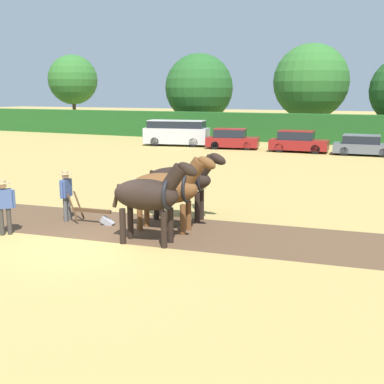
% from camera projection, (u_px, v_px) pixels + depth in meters
% --- Properties ---
extents(ground_plane, '(240.00, 240.00, 0.00)m').
position_uv_depth(ground_plane, '(84.00, 246.00, 13.68)').
color(ground_plane, '#A88E4C').
extents(plowed_furrow_strip, '(21.53, 6.11, 0.01)m').
position_uv_depth(plowed_furrow_strip, '(76.00, 222.00, 16.24)').
color(plowed_furrow_strip, brown).
rests_on(plowed_furrow_strip, ground).
extents(hedgerow, '(75.83, 1.46, 2.55)m').
position_uv_depth(hedgerow, '(314.00, 129.00, 42.02)').
color(hedgerow, '#1E511E').
rests_on(hedgerow, ground).
extents(tree_far_left, '(6.05, 6.05, 9.02)m').
position_uv_depth(tree_far_left, '(73.00, 80.00, 59.54)').
color(tree_far_left, '#423323').
rests_on(tree_far_left, ground).
extents(tree_left, '(7.29, 7.29, 8.54)m').
position_uv_depth(tree_left, '(199.00, 88.00, 51.68)').
color(tree_left, '#4C3823').
rests_on(tree_left, ground).
extents(tree_center_left, '(7.35, 7.35, 9.10)m').
position_uv_depth(tree_center_left, '(311.00, 82.00, 46.99)').
color(tree_center_left, '#423323').
rests_on(tree_center_left, ground).
extents(draft_horse_lead_left, '(2.67, 1.19, 2.50)m').
position_uv_depth(draft_horse_lead_left, '(150.00, 195.00, 13.65)').
color(draft_horse_lead_left, black).
rests_on(draft_horse_lead_left, ground).
extents(draft_horse_lead_right, '(2.93, 1.28, 2.49)m').
position_uv_depth(draft_horse_lead_right, '(167.00, 188.00, 14.97)').
color(draft_horse_lead_right, brown).
rests_on(draft_horse_lead_right, ground).
extents(draft_horse_trail_left, '(2.91, 1.16, 2.43)m').
position_uv_depth(draft_horse_trail_left, '(182.00, 180.00, 16.27)').
color(draft_horse_trail_left, black).
rests_on(draft_horse_trail_left, ground).
extents(plow, '(1.63, 0.53, 1.13)m').
position_uv_depth(plow, '(96.00, 215.00, 15.95)').
color(plow, '#4C331E').
rests_on(plow, ground).
extents(farmer_at_plow, '(0.43, 0.66, 1.73)m').
position_uv_depth(farmer_at_plow, '(66.00, 192.00, 16.20)').
color(farmer_at_plow, '#4C4C4C').
rests_on(farmer_at_plow, ground).
extents(farmer_beside_team, '(0.41, 0.65, 1.64)m').
position_uv_depth(farmer_beside_team, '(201.00, 186.00, 17.61)').
color(farmer_beside_team, '#4C4C4C').
rests_on(farmer_beside_team, ground).
extents(farmer_onlooker_left, '(0.48, 0.52, 1.72)m').
position_uv_depth(farmer_onlooker_left, '(4.00, 203.00, 14.58)').
color(farmer_onlooker_left, '#38332D').
rests_on(farmer_onlooker_left, ground).
extents(parked_van, '(5.60, 2.90, 2.12)m').
position_uv_depth(parked_van, '(177.00, 133.00, 40.13)').
color(parked_van, '#BCBCC1').
rests_on(parked_van, ground).
extents(parked_car_left, '(4.33, 2.55, 1.59)m').
position_uv_depth(parked_car_left, '(232.00, 139.00, 37.97)').
color(parked_car_left, maroon).
rests_on(parked_car_left, ground).
extents(parked_car_center_left, '(4.34, 2.00, 1.59)m').
position_uv_depth(parked_car_center_left, '(298.00, 142.00, 35.76)').
color(parked_car_center_left, maroon).
rests_on(parked_car_center_left, ground).
extents(parked_car_center, '(4.27, 2.06, 1.45)m').
position_uv_depth(parked_car_center, '(363.00, 145.00, 33.88)').
color(parked_car_center, '#565B66').
rests_on(parked_car_center, ground).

